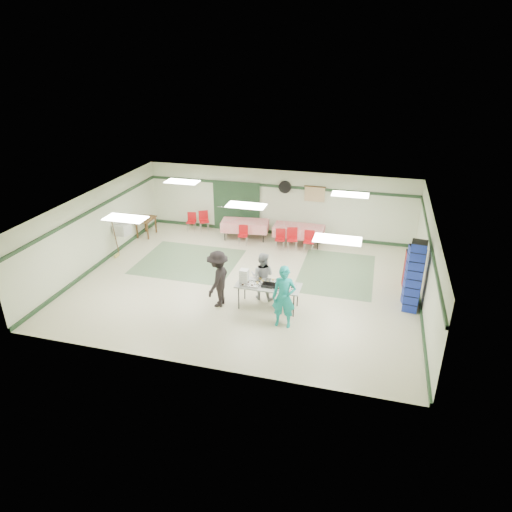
% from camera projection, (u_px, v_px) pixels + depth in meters
% --- Properties ---
extents(floor, '(11.00, 11.00, 0.00)m').
position_uv_depth(floor, '(247.00, 282.00, 15.14)').
color(floor, '#BEB899').
rests_on(floor, ground).
extents(ceiling, '(11.00, 11.00, 0.00)m').
position_uv_depth(ceiling, '(246.00, 205.00, 14.01)').
color(ceiling, silver).
rests_on(ceiling, wall_back).
extents(wall_back, '(11.00, 0.00, 11.00)m').
position_uv_depth(wall_back, '(278.00, 203.00, 18.52)').
color(wall_back, beige).
rests_on(wall_back, floor).
extents(wall_front, '(11.00, 0.00, 11.00)m').
position_uv_depth(wall_front, '(193.00, 319.00, 10.63)').
color(wall_front, beige).
rests_on(wall_front, floor).
extents(wall_left, '(0.00, 9.00, 9.00)m').
position_uv_depth(wall_left, '(95.00, 229.00, 15.88)').
color(wall_left, beige).
rests_on(wall_left, floor).
extents(wall_right, '(0.00, 9.00, 9.00)m').
position_uv_depth(wall_right, '(428.00, 265.00, 13.27)').
color(wall_right, beige).
rests_on(wall_right, floor).
extents(trim_back, '(11.00, 0.06, 0.10)m').
position_uv_depth(trim_back, '(278.00, 186.00, 18.20)').
color(trim_back, '#203B23').
rests_on(trim_back, wall_back).
extents(baseboard_back, '(11.00, 0.06, 0.12)m').
position_uv_depth(baseboard_back, '(277.00, 233.00, 19.03)').
color(baseboard_back, '#203B23').
rests_on(baseboard_back, floor).
extents(trim_left, '(0.06, 9.00, 0.10)m').
position_uv_depth(trim_left, '(93.00, 210.00, 15.58)').
color(trim_left, '#203B23').
rests_on(trim_left, wall_back).
extents(baseboard_left, '(0.06, 9.00, 0.12)m').
position_uv_depth(baseboard_left, '(101.00, 262.00, 16.42)').
color(baseboard_left, '#203B23').
rests_on(baseboard_left, floor).
extents(trim_right, '(0.06, 9.00, 0.10)m').
position_uv_depth(trim_right, '(430.00, 243.00, 12.98)').
color(trim_right, '#203B23').
rests_on(trim_right, wall_back).
extents(baseboard_right, '(0.06, 9.00, 0.12)m').
position_uv_depth(baseboard_right, '(420.00, 303.00, 13.81)').
color(baseboard_right, '#203B23').
rests_on(baseboard_right, floor).
extents(green_patch_a, '(3.50, 3.00, 0.01)m').
position_uv_depth(green_patch_a, '(189.00, 261.00, 16.61)').
color(green_patch_a, '#64805D').
rests_on(green_patch_a, floor).
extents(green_patch_b, '(2.50, 3.50, 0.01)m').
position_uv_depth(green_patch_b, '(336.00, 273.00, 15.79)').
color(green_patch_b, '#64805D').
rests_on(green_patch_b, floor).
extents(double_door_left, '(0.90, 0.06, 2.10)m').
position_uv_depth(double_door_left, '(226.00, 206.00, 19.12)').
color(double_door_left, '#989B98').
rests_on(double_door_left, floor).
extents(double_door_right, '(0.90, 0.06, 2.10)m').
position_uv_depth(double_door_right, '(248.00, 208.00, 18.89)').
color(double_door_right, '#989B98').
rests_on(double_door_right, floor).
extents(door_frame, '(2.00, 0.03, 2.15)m').
position_uv_depth(door_frame, '(236.00, 207.00, 18.99)').
color(door_frame, '#203B23').
rests_on(door_frame, floor).
extents(wall_fan, '(0.50, 0.10, 0.50)m').
position_uv_depth(wall_fan, '(285.00, 187.00, 18.10)').
color(wall_fan, black).
rests_on(wall_fan, wall_back).
extents(scroll_banner, '(0.80, 0.02, 0.60)m').
position_uv_depth(scroll_banner, '(315.00, 194.00, 17.90)').
color(scroll_banner, '#CDB680').
rests_on(scroll_banner, wall_back).
extents(serving_table, '(1.92, 0.79, 0.76)m').
position_uv_depth(serving_table, '(268.00, 286.00, 13.40)').
color(serving_table, '#AAABA6').
rests_on(serving_table, floor).
extents(sheet_tray_right, '(0.62, 0.47, 0.02)m').
position_uv_depth(sheet_tray_right, '(284.00, 288.00, 13.21)').
color(sheet_tray_right, silver).
rests_on(sheet_tray_right, serving_table).
extents(sheet_tray_mid, '(0.60, 0.46, 0.02)m').
position_uv_depth(sheet_tray_mid, '(266.00, 282.00, 13.50)').
color(sheet_tray_mid, silver).
rests_on(sheet_tray_mid, serving_table).
extents(sheet_tray_left, '(0.54, 0.41, 0.02)m').
position_uv_depth(sheet_tray_left, '(250.00, 284.00, 13.41)').
color(sheet_tray_left, silver).
rests_on(sheet_tray_left, serving_table).
extents(baking_pan, '(0.45, 0.28, 0.08)m').
position_uv_depth(baking_pan, '(270.00, 285.00, 13.28)').
color(baking_pan, black).
rests_on(baking_pan, serving_table).
extents(foam_box_stack, '(0.25, 0.23, 0.41)m').
position_uv_depth(foam_box_stack, '(244.00, 276.00, 13.47)').
color(foam_box_stack, white).
rests_on(foam_box_stack, serving_table).
extents(volunteer_teal, '(0.67, 0.44, 1.81)m').
position_uv_depth(volunteer_teal, '(284.00, 297.00, 12.45)').
color(volunteer_teal, teal).
rests_on(volunteer_teal, floor).
extents(volunteer_grey, '(0.76, 0.60, 1.53)m').
position_uv_depth(volunteer_grey, '(262.00, 276.00, 13.90)').
color(volunteer_grey, '#999A9F').
rests_on(volunteer_grey, floor).
extents(volunteer_dark, '(0.71, 1.17, 1.76)m').
position_uv_depth(volunteer_dark, '(218.00, 279.00, 13.47)').
color(volunteer_dark, black).
rests_on(volunteer_dark, floor).
extents(dining_table_a, '(1.95, 0.87, 0.77)m').
position_uv_depth(dining_table_a, '(299.00, 231.00, 17.85)').
color(dining_table_a, red).
rests_on(dining_table_a, floor).
extents(dining_table_b, '(1.96, 1.07, 0.77)m').
position_uv_depth(dining_table_b, '(245.00, 225.00, 18.37)').
color(dining_table_b, red).
rests_on(dining_table_b, floor).
extents(chair_a, '(0.48, 0.48, 0.86)m').
position_uv_depth(chair_a, '(292.00, 237.00, 17.40)').
color(chair_a, red).
rests_on(chair_a, floor).
extents(chair_b, '(0.41, 0.41, 0.77)m').
position_uv_depth(chair_b, '(280.00, 237.00, 17.53)').
color(chair_b, red).
rests_on(chair_b, floor).
extents(chair_c, '(0.41, 0.41, 0.83)m').
position_uv_depth(chair_c, '(309.00, 239.00, 17.25)').
color(chair_c, red).
rests_on(chair_c, floor).
extents(chair_d, '(0.42, 0.42, 0.78)m').
position_uv_depth(chair_d, '(243.00, 233.00, 17.88)').
color(chair_d, red).
rests_on(chair_d, floor).
extents(chair_loose_a, '(0.54, 0.54, 0.85)m').
position_uv_depth(chair_loose_a, '(204.00, 219.00, 19.22)').
color(chair_loose_a, red).
rests_on(chair_loose_a, floor).
extents(chair_loose_b, '(0.42, 0.42, 0.79)m').
position_uv_depth(chair_loose_b, '(192.00, 220.00, 19.23)').
color(chair_loose_b, red).
rests_on(chair_loose_b, floor).
extents(crate_stack_blue_a, '(0.50, 0.50, 1.92)m').
position_uv_depth(crate_stack_blue_a, '(413.00, 276.00, 13.44)').
color(crate_stack_blue_a, '#1B2AA7').
rests_on(crate_stack_blue_a, floor).
extents(crate_stack_red, '(0.40, 0.40, 1.24)m').
position_uv_depth(crate_stack_red, '(410.00, 269.00, 14.63)').
color(crate_stack_red, maroon).
rests_on(crate_stack_red, floor).
extents(crate_stack_blue_b, '(0.47, 0.47, 2.20)m').
position_uv_depth(crate_stack_blue_b, '(414.00, 277.00, 13.11)').
color(crate_stack_blue_b, '#1B2AA7').
rests_on(crate_stack_blue_b, floor).
extents(printer_table, '(0.61, 0.93, 0.74)m').
position_uv_depth(printer_table, '(146.00, 221.00, 18.64)').
color(printer_table, brown).
rests_on(printer_table, floor).
extents(office_printer, '(0.58, 0.52, 0.41)m').
position_uv_depth(office_printer, '(122.00, 229.00, 16.94)').
color(office_printer, '#B6B7B2').
rests_on(office_printer, printer_table).
extents(broom, '(0.09, 0.24, 1.50)m').
position_uv_depth(broom, '(115.00, 237.00, 16.69)').
color(broom, brown).
rests_on(broom, floor).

